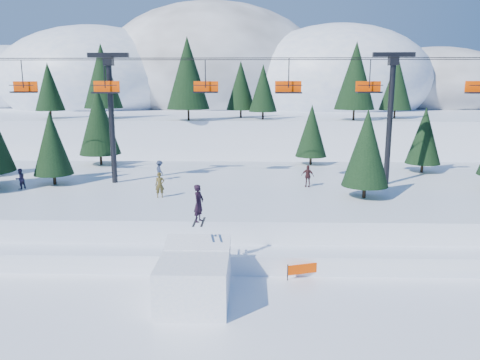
{
  "coord_description": "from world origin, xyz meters",
  "views": [
    {
      "loc": [
        2.23,
        -19.15,
        10.32
      ],
      "look_at": [
        1.56,
        6.0,
        5.2
      ],
      "focal_mm": 35.0,
      "sensor_mm": 36.0,
      "label": 1
    }
  ],
  "objects_px": {
    "jump_kicker": "(194,277)",
    "chairlift": "(248,98)",
    "banner_near": "(312,268)",
    "banner_far": "(412,265)"
  },
  "relations": [
    {
      "from": "jump_kicker",
      "to": "chairlift",
      "type": "relative_size",
      "value": 0.12
    },
    {
      "from": "chairlift",
      "to": "banner_far",
      "type": "xyz_separation_m",
      "value": [
        9.3,
        -12.52,
        -8.78
      ]
    },
    {
      "from": "chairlift",
      "to": "banner_near",
      "type": "xyz_separation_m",
      "value": [
        3.65,
        -13.12,
        -8.78
      ]
    },
    {
      "from": "chairlift",
      "to": "banner_near",
      "type": "relative_size",
      "value": 16.9
    },
    {
      "from": "jump_kicker",
      "to": "banner_near",
      "type": "height_order",
      "value": "jump_kicker"
    },
    {
      "from": "banner_far",
      "to": "chairlift",
      "type": "bearing_deg",
      "value": 126.6
    },
    {
      "from": "jump_kicker",
      "to": "banner_far",
      "type": "distance_m",
      "value": 12.24
    },
    {
      "from": "chairlift",
      "to": "banner_near",
      "type": "bearing_deg",
      "value": -74.46
    },
    {
      "from": "banner_far",
      "to": "banner_near",
      "type": "bearing_deg",
      "value": -173.92
    },
    {
      "from": "jump_kicker",
      "to": "banner_far",
      "type": "bearing_deg",
      "value": 17.24
    }
  ]
}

